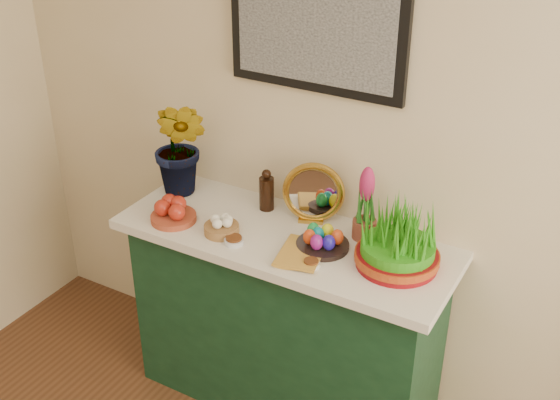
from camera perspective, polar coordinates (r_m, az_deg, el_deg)
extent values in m
cube|color=beige|center=(2.68, 11.89, 5.53)|extent=(4.00, 0.04, 2.70)
cube|color=black|center=(2.71, 2.98, 14.25)|extent=(0.74, 0.03, 0.54)
cube|color=#A5A5A5|center=(2.69, 2.80, 14.17)|extent=(0.66, 0.01, 0.46)
cube|color=#163D23|center=(3.11, 0.46, -10.06)|extent=(1.30, 0.45, 0.85)
cube|color=silver|center=(2.86, 0.50, -3.10)|extent=(1.40, 0.55, 0.04)
imported|color=#287021|center=(3.05, -8.15, 5.52)|extent=(0.31, 0.27, 0.60)
cylinder|color=#A24127|center=(2.96, -8.64, -1.44)|extent=(0.23, 0.23, 0.03)
cylinder|color=#A27541|center=(2.85, -4.77, -2.38)|extent=(0.17, 0.17, 0.04)
cylinder|color=black|center=(2.99, -1.10, 0.52)|extent=(0.06, 0.06, 0.15)
sphere|color=black|center=(2.95, -1.11, 2.12)|extent=(0.04, 0.04, 0.04)
cube|color=#BA8D33|center=(2.93, 2.55, -1.60)|extent=(0.12, 0.08, 0.02)
torus|color=#BA8D33|center=(2.88, 2.74, 0.63)|extent=(0.26, 0.14, 0.26)
cylinder|color=silver|center=(2.88, 2.69, 0.58)|extent=(0.19, 0.09, 0.20)
imported|color=gold|center=(2.72, 0.06, -4.01)|extent=(0.19, 0.25, 0.03)
cylinder|color=silver|center=(2.78, -3.76, -3.36)|extent=(0.08, 0.08, 0.02)
cylinder|color=#592D14|center=(2.78, -3.77, -3.10)|extent=(0.06, 0.06, 0.01)
cylinder|color=silver|center=(2.65, 2.54, -5.25)|extent=(0.07, 0.07, 0.02)
cylinder|color=#592D14|center=(2.64, 2.55, -5.00)|extent=(0.06, 0.06, 0.01)
cylinder|color=black|center=(2.76, 3.47, -3.70)|extent=(0.23, 0.23, 0.02)
ellipsoid|color=red|center=(2.73, 2.41, -3.02)|extent=(0.05, 0.05, 0.07)
ellipsoid|color=#2218AA|center=(2.69, 3.99, -3.48)|extent=(0.05, 0.05, 0.07)
ellipsoid|color=yellow|center=(2.77, 3.88, -2.54)|extent=(0.05, 0.05, 0.07)
ellipsoid|color=green|center=(2.77, 2.72, -2.46)|extent=(0.05, 0.05, 0.07)
ellipsoid|color=#E0491A|center=(2.73, 4.67, -3.02)|extent=(0.05, 0.05, 0.07)
ellipsoid|color=#8D1987|center=(2.69, 2.99, -3.45)|extent=(0.05, 0.05, 0.07)
ellipsoid|color=#0C8596|center=(2.74, 3.10, -2.83)|extent=(0.05, 0.05, 0.07)
cylinder|color=brown|center=(2.82, 6.85, -2.35)|extent=(0.10, 0.10, 0.08)
ellipsoid|color=#C2265B|center=(2.72, 7.09, 1.27)|extent=(0.06, 0.06, 0.15)
cylinder|color=maroon|center=(2.68, 9.46, -4.74)|extent=(0.31, 0.31, 0.06)
cylinder|color=maroon|center=(2.67, 9.48, -4.54)|extent=(0.32, 0.32, 0.03)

